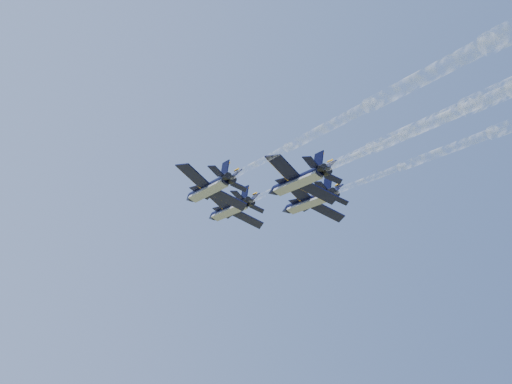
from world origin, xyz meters
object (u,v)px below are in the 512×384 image
jet_left (208,189)px  jet_slot (297,181)px  jet_lead (230,210)px  jet_right (308,202)px

jet_left → jet_slot: bearing=-48.2°
jet_lead → jet_right: same height
jet_lead → jet_slot: bearing=-91.0°
jet_left → jet_right: size_ratio=1.00×
jet_slot → jet_left: bearing=131.8°
jet_slot → jet_lead: bearing=89.0°
jet_lead → jet_slot: size_ratio=1.00×
jet_left → jet_slot: same height
jet_left → jet_lead: bearing=51.8°
jet_right → jet_slot: bearing=-129.2°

